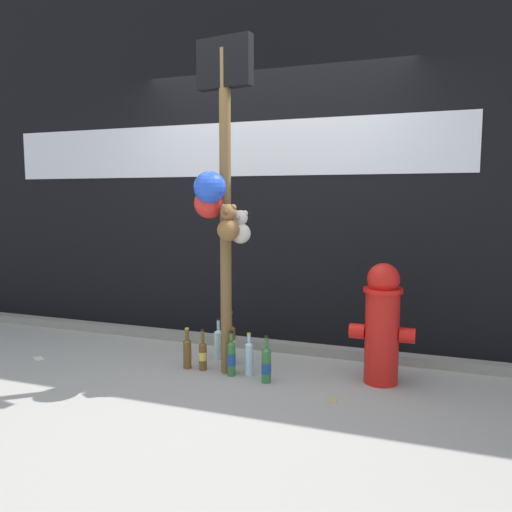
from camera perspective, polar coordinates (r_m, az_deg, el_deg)
ground_plane at (r=3.80m, az=-4.28°, el=-14.18°), size 14.00×14.00×0.00m
building_wall at (r=4.83m, az=2.17°, el=11.26°), size 10.00×0.21×3.48m
curb_strip at (r=4.61m, az=0.50°, el=-9.89°), size 8.00×0.12×0.08m
memorial_post at (r=3.78m, az=-4.10°, el=8.23°), size 0.45×0.44×2.50m
fire_hydrant at (r=3.81m, az=13.99°, el=-7.31°), size 0.47×0.28×0.88m
bottle_0 at (r=3.92m, az=-2.77°, el=-11.34°), size 0.06×0.06×0.34m
bottle_1 at (r=4.19m, az=-2.85°, el=-9.78°), size 0.08×0.08×0.43m
bottle_2 at (r=3.93m, az=-0.80°, el=-11.29°), size 0.06×0.06×0.33m
bottle_3 at (r=3.79m, az=1.16°, el=-12.10°), size 0.07×0.07×0.35m
bottle_4 at (r=4.32m, az=-4.23°, el=-9.71°), size 0.08×0.08×0.34m
bottle_5 at (r=4.12m, az=-7.72°, el=-10.63°), size 0.06×0.06×0.33m
bottle_6 at (r=4.07m, az=-5.99°, el=-10.95°), size 0.06×0.06×0.33m
litter_0 at (r=4.72m, az=-23.21°, el=-10.51°), size 0.13×0.11×0.01m
litter_1 at (r=3.56m, az=8.55°, el=-15.65°), size 0.07×0.10×0.01m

